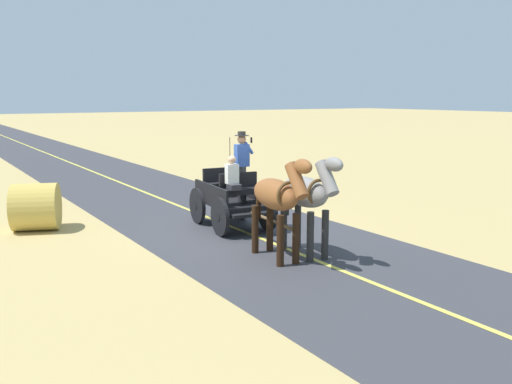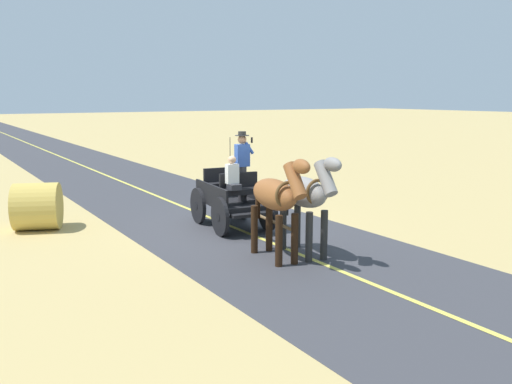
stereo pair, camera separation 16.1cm
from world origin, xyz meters
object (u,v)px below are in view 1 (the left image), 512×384
(horse_drawn_carriage, at_px, (233,197))
(horse_off_side, at_px, (278,197))
(hay_bale, at_px, (36,207))
(horse_near_side, at_px, (307,195))

(horse_drawn_carriage, bearing_deg, horse_off_side, 77.82)
(horse_off_side, height_order, hay_bale, horse_off_side)
(horse_near_side, distance_m, hay_bale, 7.08)
(horse_near_side, bearing_deg, hay_bale, -51.08)
(horse_off_side, bearing_deg, horse_near_side, 174.52)
(horse_drawn_carriage, bearing_deg, horse_near_side, 91.13)
(horse_drawn_carriage, relative_size, horse_off_side, 2.04)
(horse_near_side, relative_size, hay_bale, 1.84)
(horse_drawn_carriage, distance_m, horse_off_side, 3.09)
(horse_drawn_carriage, bearing_deg, hay_bale, -29.13)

